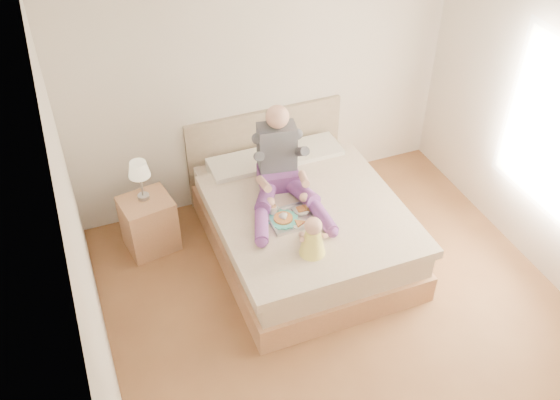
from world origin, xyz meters
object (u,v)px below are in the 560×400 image
object	(u,v)px
tray	(292,216)
adult	(281,171)
bed	(301,221)
nightstand	(149,224)
baby	(312,238)

from	to	relation	value
tray	adult	bearing A→B (deg)	83.07
bed	nightstand	bearing A→B (deg)	158.98
bed	tray	xyz separation A→B (m)	(-0.20, -0.25, 0.32)
baby	tray	bearing A→B (deg)	97.51
adult	tray	bearing A→B (deg)	-86.42
bed	tray	world-z (taller)	bed
bed	tray	size ratio (longest dim) A/B	4.90
tray	baby	xyz separation A→B (m)	(-0.01, -0.46, 0.12)
nightstand	baby	size ratio (longest dim) A/B	1.53
adult	tray	xyz separation A→B (m)	(-0.04, -0.39, -0.23)
nightstand	adult	size ratio (longest dim) A/B	0.52
adult	baby	xyz separation A→B (m)	(-0.05, -0.85, -0.11)
bed	adult	distance (m)	0.59
bed	baby	size ratio (longest dim) A/B	5.78
bed	baby	xyz separation A→B (m)	(-0.21, -0.71, 0.45)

